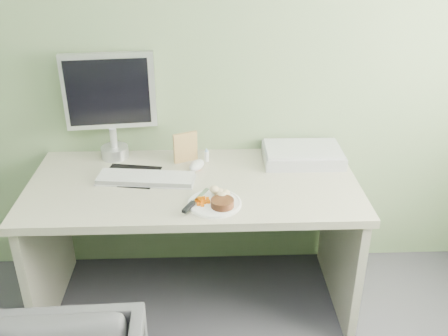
{
  "coord_description": "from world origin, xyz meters",
  "views": [
    {
      "loc": [
        0.07,
        -0.51,
        1.88
      ],
      "look_at": [
        0.14,
        1.5,
        0.87
      ],
      "focal_mm": 40.0,
      "sensor_mm": 36.0,
      "label": 1
    }
  ],
  "objects_px": {
    "desk": "(194,214)",
    "monitor": "(110,100)",
    "scanner": "(303,155)",
    "plate": "(215,203)"
  },
  "relations": [
    {
      "from": "desk",
      "to": "plate",
      "type": "xyz_separation_m",
      "value": [
        0.1,
        -0.22,
        0.19
      ]
    },
    {
      "from": "monitor",
      "to": "scanner",
      "type": "bearing_deg",
      "value": -12.09
    },
    {
      "from": "plate",
      "to": "desk",
      "type": "bearing_deg",
      "value": 114.61
    },
    {
      "from": "plate",
      "to": "monitor",
      "type": "height_order",
      "value": "monitor"
    },
    {
      "from": "plate",
      "to": "monitor",
      "type": "relative_size",
      "value": 0.43
    },
    {
      "from": "desk",
      "to": "monitor",
      "type": "distance_m",
      "value": 0.72
    },
    {
      "from": "desk",
      "to": "scanner",
      "type": "height_order",
      "value": "scanner"
    },
    {
      "from": "desk",
      "to": "plate",
      "type": "relative_size",
      "value": 6.64
    },
    {
      "from": "desk",
      "to": "monitor",
      "type": "xyz_separation_m",
      "value": [
        -0.42,
        0.31,
        0.5
      ]
    },
    {
      "from": "desk",
      "to": "monitor",
      "type": "bearing_deg",
      "value": 143.24
    }
  ]
}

